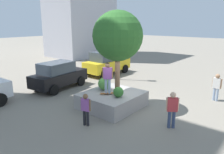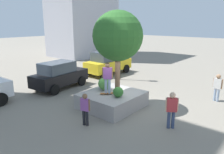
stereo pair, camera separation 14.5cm
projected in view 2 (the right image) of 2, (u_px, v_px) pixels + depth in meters
The scene contains 13 objects.
ground_plane at pixel (122, 106), 12.24m from camera, with size 120.00×120.00×0.00m, color gray.
planter_ledge at pixel (112, 100), 12.07m from camera, with size 3.10×2.85×0.83m, color gray.
plaza_tree at pixel (118, 36), 11.48m from camera, with size 2.68×2.68×4.42m.
boxwood_shrub at pixel (105, 84), 12.42m from camera, with size 0.74×0.74×0.74m, color #4C8C3D.
hedge_clump at pixel (118, 92), 11.23m from camera, with size 0.54×0.54×0.54m, color #2D6628.
skateboard at pixel (108, 93), 11.70m from camera, with size 0.75×0.67×0.07m.
skateboarder at pixel (108, 76), 11.46m from camera, with size 0.42×0.48×1.67m.
sedan_parked at pixel (59, 75), 15.38m from camera, with size 4.29×2.30×1.92m.
taxi_cab at pixel (108, 63), 19.59m from camera, with size 4.51×2.18×2.08m.
traffic_light_corner at pixel (120, 39), 17.10m from camera, with size 0.37×0.37×4.95m.
bystander_watching at pixel (172, 108), 9.51m from camera, with size 0.42×0.48×1.68m.
passerby_with_bag at pixel (85, 107), 9.79m from camera, with size 0.26×0.51×1.52m.
pedestrian_crossing at pixel (218, 86), 12.83m from camera, with size 0.26×0.55×1.66m.
Camera 2 is at (-9.11, -6.98, 4.61)m, focal length 34.85 mm.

